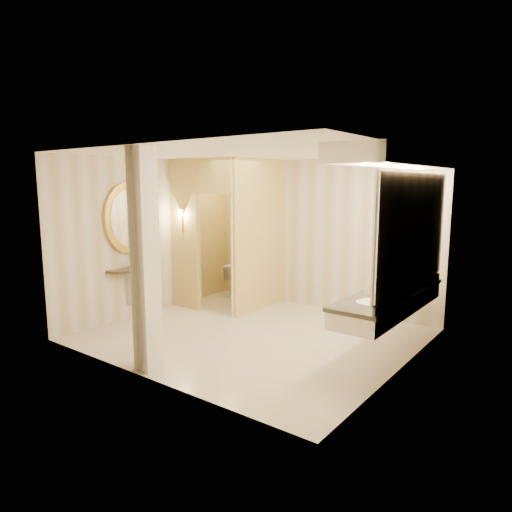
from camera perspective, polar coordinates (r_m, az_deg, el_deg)
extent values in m
plane|color=beige|center=(7.04, -0.39, -9.76)|extent=(4.50, 4.50, 0.00)
plane|color=white|center=(6.67, -0.42, 12.75)|extent=(4.50, 4.50, 0.00)
cube|color=beige|center=(8.39, 7.93, 2.68)|extent=(4.50, 0.02, 2.70)
cube|color=beige|center=(5.30, -13.67, -1.21)|extent=(4.50, 0.02, 2.70)
cube|color=beige|center=(8.27, -12.89, 2.45)|extent=(0.02, 4.00, 2.70)
cube|color=beige|center=(5.66, 18.00, -0.75)|extent=(0.02, 4.00, 2.70)
cube|color=#D5C56F|center=(8.19, 0.46, 2.61)|extent=(0.10, 1.50, 2.70)
cube|color=#D5C56F|center=(8.37, -8.83, 2.64)|extent=(0.65, 0.10, 2.70)
cube|color=#D5C56F|center=(7.81, -5.26, 9.97)|extent=(0.80, 0.10, 0.60)
cube|color=silver|center=(8.04, -2.80, 0.32)|extent=(0.53, 0.66, 2.10)
cylinder|color=gold|center=(8.30, -9.22, 3.97)|extent=(0.03, 0.03, 0.30)
cone|color=silver|center=(8.29, -9.25, 5.34)|extent=(0.14, 0.14, 0.14)
cube|color=silver|center=(6.26, 16.33, -5.57)|extent=(0.60, 2.41, 0.24)
cube|color=black|center=(6.23, 16.38, -4.50)|extent=(0.64, 2.45, 0.05)
cube|color=black|center=(6.12, 18.86, -4.18)|extent=(0.03, 2.41, 0.10)
ellipsoid|color=white|center=(5.64, 14.00, -6.01)|extent=(0.40, 0.44, 0.15)
cylinder|color=gold|center=(5.54, 15.96, -4.99)|extent=(0.03, 0.03, 0.22)
ellipsoid|color=white|center=(6.83, 18.32, -3.58)|extent=(0.40, 0.44, 0.15)
cylinder|color=gold|center=(6.75, 19.98, -2.69)|extent=(0.03, 0.03, 0.22)
cube|color=white|center=(6.00, 19.19, 3.10)|extent=(0.03, 2.41, 1.40)
cube|color=silver|center=(6.07, 17.12, 11.68)|extent=(0.75, 2.61, 0.22)
cylinder|color=black|center=(8.00, -15.62, -1.51)|extent=(0.90, 0.90, 0.05)
cube|color=silver|center=(8.03, -15.35, -3.64)|extent=(0.10, 0.10, 0.60)
cylinder|color=gold|center=(7.88, -15.79, 4.57)|extent=(0.07, 0.90, 0.90)
cylinder|color=white|center=(7.84, -15.61, 4.56)|extent=(0.02, 0.72, 0.72)
cube|color=silver|center=(5.61, -13.69, -0.65)|extent=(0.26, 0.26, 2.70)
cube|color=black|center=(7.79, -14.72, -1.03)|extent=(0.15, 0.15, 0.14)
imported|color=white|center=(9.26, -1.95, -2.99)|extent=(0.41, 0.68, 0.68)
imported|color=beige|center=(5.99, 14.31, -4.07)|extent=(0.06, 0.06, 0.13)
imported|color=silver|center=(6.14, 15.26, -3.88)|extent=(0.11, 0.11, 0.11)
imported|color=#C6B28C|center=(5.90, 15.46, -4.05)|extent=(0.09, 0.09, 0.18)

